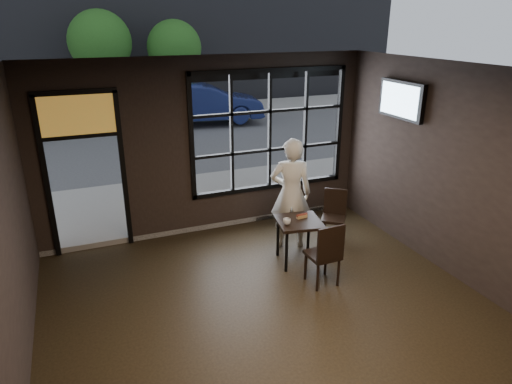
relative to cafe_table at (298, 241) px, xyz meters
name	(u,v)px	position (x,y,z in m)	size (l,w,h in m)	color
floor	(292,341)	(-0.96, -1.76, -0.38)	(6.00, 7.00, 0.02)	black
ceiling	(302,77)	(-0.96, -1.76, 2.84)	(6.00, 7.00, 0.02)	black
wall_right	(495,189)	(2.04, -1.76, 1.23)	(0.04, 7.00, 3.20)	black
window_frame	(270,131)	(0.24, 1.74, 1.43)	(3.06, 0.12, 2.28)	black
stained_transom	(77,115)	(-3.06, 1.74, 1.98)	(1.20, 0.06, 0.70)	orange
street_asphalt	(109,89)	(-0.96, 22.24, -0.39)	(60.00, 41.00, 0.04)	#545456
cafe_table	(298,241)	(0.00, 0.00, 0.00)	(0.69, 0.69, 0.75)	black
chair_near	(323,253)	(0.04, -0.71, 0.13)	(0.44, 0.44, 1.01)	black
chair_window	(333,217)	(0.92, 0.44, 0.09)	(0.40, 0.40, 0.93)	black
man	(291,194)	(0.14, 0.59, 0.60)	(0.71, 0.46, 1.94)	silver
hotdog	(302,216)	(0.09, 0.07, 0.40)	(0.20, 0.08, 0.06)	tan
cup	(287,222)	(-0.24, -0.07, 0.42)	(0.12, 0.12, 0.10)	silver
tv	(401,100)	(1.97, 0.25, 2.12)	(0.12, 1.07, 0.62)	black
navy_car	(204,103)	(1.47, 10.64, 0.45)	(1.52, 4.36, 1.44)	#151E4C
tree_left	(100,42)	(-1.76, 13.62, 2.54)	(2.42, 2.42, 4.14)	#332114
tree_right	(174,48)	(1.10, 13.46, 2.28)	(2.21, 2.21, 3.77)	#332114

